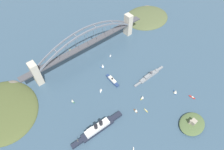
{
  "coord_description": "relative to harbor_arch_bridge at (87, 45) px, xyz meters",
  "views": [
    {
      "loc": [
        143.87,
        253.85,
        291.6
      ],
      "look_at": [
        0.0,
        79.52,
        8.0
      ],
      "focal_mm": 30.27,
      "sensor_mm": 36.0,
      "label": 1
    }
  ],
  "objects": [
    {
      "name": "small_boat_5",
      "position": [
        15.32,
        162.2,
        -25.5
      ],
      "size": [
        5.42,
        9.13,
        8.47
      ],
      "color": "brown",
      "rests_on": "ground"
    },
    {
      "name": "small_boat_0",
      "position": [
        -82.73,
        206.57,
        -28.66
      ],
      "size": [
        4.33,
        11.64,
        2.2
      ],
      "color": "#B2231E",
      "rests_on": "ground"
    },
    {
      "name": "small_boat_1",
      "position": [
        88.62,
        77.2,
        -25.07
      ],
      "size": [
        4.77,
        7.6,
        9.34
      ],
      "color": "#2D6B3D",
      "rests_on": "ground"
    },
    {
      "name": "fort_island_mid_harbor",
      "position": [
        -38.07,
        237.25,
        -25.9
      ],
      "size": [
        46.45,
        36.95,
        15.5
      ],
      "color": "#4C6038",
      "rests_on": "ground"
    },
    {
      "name": "ocean_liner",
      "position": [
        85.21,
        146.9,
        -23.74
      ],
      "size": [
        94.35,
        15.05,
        20.36
      ],
      "color": "#1E2333",
      "rests_on": "ground"
    },
    {
      "name": "harbor_arch_bridge",
      "position": [
        0.0,
        0.0,
        0.0
      ],
      "size": [
        287.44,
        16.74,
        68.35
      ],
      "color": "beige",
      "rests_on": "ground"
    },
    {
      "name": "small_boat_4",
      "position": [
        35.44,
        90.22,
        -25.93
      ],
      "size": [
        7.54,
        7.02,
        7.57
      ],
      "color": "silver",
      "rests_on": "ground"
    },
    {
      "name": "ground_plane",
      "position": [
        -0.0,
        0.0,
        -29.45
      ],
      "size": [
        1400.0,
        1400.0,
        0.0
      ],
      "primitive_type": "plane",
      "color": "#385166"
    },
    {
      "name": "naval_cruiser",
      "position": [
        -57.82,
        124.27,
        -26.53
      ],
      "size": [
        77.63,
        8.59,
        17.13
      ],
      "color": "gray",
      "rests_on": "ground"
    },
    {
      "name": "small_boat_6",
      "position": [
        0.84,
        172.17,
        -28.74
      ],
      "size": [
        2.1,
        8.35,
        1.96
      ],
      "color": "gold",
      "rests_on": "ground"
    },
    {
      "name": "small_boat_7",
      "position": [
        63.29,
        206.37,
        -28.69
      ],
      "size": [
        7.89,
        7.03,
        2.08
      ],
      "color": "silver",
      "rests_on": "ground"
    },
    {
      "name": "small_boat_9",
      "position": [
        -11.88,
        150.69,
        -25.5
      ],
      "size": [
        8.77,
        5.69,
        8.37
      ],
      "color": "gold",
      "rests_on": "ground"
    },
    {
      "name": "headland_west_shore",
      "position": [
        -197.6,
        -17.56,
        -29.45
      ],
      "size": [
        119.33,
        100.63,
        17.05
      ],
      "color": "#515B38",
      "rests_on": "ground"
    },
    {
      "name": "small_boat_3",
      "position": [
        -33.68,
        32.97,
        -26.34
      ],
      "size": [
        5.99,
        4.57,
        6.6
      ],
      "color": "silver",
      "rests_on": "ground"
    },
    {
      "name": "small_boat_2",
      "position": [
        -66.36,
        180.87,
        -24.87
      ],
      "size": [
        8.07,
        10.31,
        9.79
      ],
      "color": "#234C8C",
      "rests_on": "ground"
    },
    {
      "name": "small_boat_8",
      "position": [
        -2.32,
        47.17,
        -24.49
      ],
      "size": [
        9.01,
        7.38,
        10.64
      ],
      "color": "#234C8C",
      "rests_on": "ground"
    },
    {
      "name": "harbor_ferry_steamer",
      "position": [
        4.79,
        86.45,
        -26.89
      ],
      "size": [
        8.17,
        35.25,
        8.29
      ],
      "color": "navy",
      "rests_on": "ground"
    },
    {
      "name": "headland_east_shore",
      "position": [
        189.14,
        13.66,
        -29.45
      ],
      "size": [
        116.26,
        132.86,
        18.56
      ],
      "color": "#4C562D",
      "rests_on": "ground"
    },
    {
      "name": "seaplane_taxiing_near_bridge",
      "position": [
        26.61,
        -32.55,
        -27.46
      ],
      "size": [
        9.44,
        9.37,
        4.93
      ],
      "color": "#B7B7B2",
      "rests_on": "ground"
    }
  ]
}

